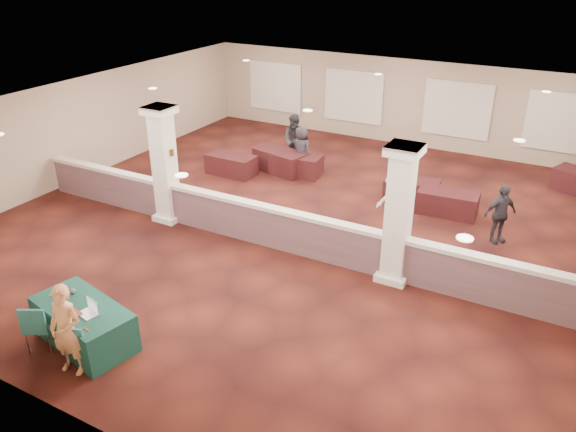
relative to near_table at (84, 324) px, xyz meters
The scene contains 31 objects.
ground 6.67m from the near_table, 77.66° to the left, with size 16.00×16.00×0.00m, color #431810.
wall_back 14.62m from the near_table, 84.40° to the left, with size 16.00×0.04×3.20m, color gray.
wall_front 2.39m from the near_table, 46.53° to the right, with size 16.00×0.04×3.20m, color gray.
wall_left 9.32m from the near_table, 135.34° to the left, with size 0.04×16.00×3.20m, color gray.
ceiling 7.22m from the near_table, 77.66° to the left, with size 16.00×16.00×0.02m, color white.
partition_wall 5.20m from the near_table, 74.12° to the left, with size 15.60×0.28×1.10m.
column_left 5.55m from the near_table, 112.57° to the left, with size 0.72×0.72×3.20m.
column_right 6.79m from the near_table, 48.51° to the left, with size 0.72×0.72×3.20m.
sconce_left 5.75m from the near_table, 115.25° to the left, with size 0.12×0.12×0.18m.
sconce_right 5.55m from the near_table, 109.78° to the left, with size 0.12×0.12×0.18m.
near_table is the anchor object (origin of this frame).
conf_chair_main 0.75m from the near_table, 51.99° to the right, with size 0.61×0.61×0.94m.
conf_chair_side 0.81m from the near_table, 132.41° to the right, with size 0.68×0.68×1.00m.
woman 0.94m from the near_table, 58.91° to the right, with size 0.63×0.42×1.75m, color #F2A669.
far_table_front_left 9.04m from the near_table, 105.92° to the left, with size 1.62×0.81×0.66m, color black.
far_table_front_center 10.10m from the near_table, 70.19° to the left, with size 1.59×0.79×0.64m, color black.
far_table_front_right 10.16m from the near_table, 63.02° to the left, with size 1.65×0.82×0.67m, color black.
far_table_back_left 9.77m from the near_table, 96.87° to the left, with size 1.79×0.90×0.73m, color black.
far_table_back_center 9.72m from the near_table, 93.41° to the left, with size 1.68×0.84×0.68m, color black.
attendee_a 10.56m from the near_table, 95.70° to the left, with size 0.85×0.47×1.76m, color black.
attendee_b 8.15m from the near_table, 63.44° to the left, with size 1.07×0.49×1.67m, color silver.
attendee_c 10.10m from the near_table, 52.44° to the left, with size 0.92×0.44×1.57m, color black.
attendee_d 10.02m from the near_table, 93.06° to the left, with size 0.77×0.42×1.56m, color black.
laptop_base 0.53m from the near_table, 21.82° to the right, with size 0.36×0.25×0.02m, color silver.
laptop_screen 0.64m from the near_table, ahead, with size 0.36×0.01×0.24m, color silver.
screen_glow 0.63m from the near_table, ahead, with size 0.33×0.00×0.21m, color #D1E1FA.
knitting 0.50m from the near_table, 91.05° to the right, with size 0.44×0.33×0.03m, color #AA3A1B.
yarn_cream 0.77m from the near_table, behind, with size 0.12×0.12×0.12m, color beige.
yarn_red 0.90m from the near_table, 163.55° to the left, with size 0.11×0.11×0.11m, color maroon.
yarn_grey 0.69m from the near_table, 152.71° to the left, with size 0.11×0.11×0.11m, color #45454A.
scissors 0.88m from the near_table, 35.67° to the right, with size 0.13×0.03×0.01m, color red.
Camera 1 is at (6.15, -12.28, 6.87)m, focal length 35.00 mm.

